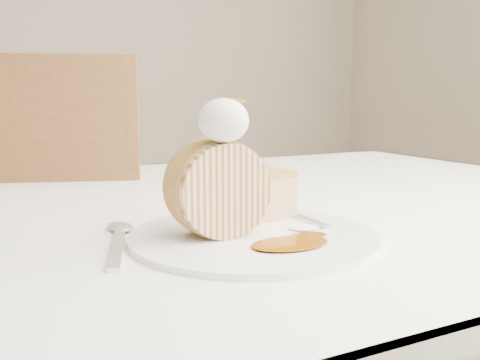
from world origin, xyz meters
name	(u,v)px	position (x,y,z in m)	size (l,w,h in m)	color
table	(199,266)	(0.00, 0.20, 0.66)	(1.40, 0.90, 0.75)	white
chair_far	(31,269)	(-0.18, 0.64, 0.55)	(0.58, 0.58, 0.97)	brown
plate	(253,236)	(-0.02, 0.00, 0.75)	(0.26, 0.26, 0.01)	white
roulade_slice	(218,189)	(-0.05, 0.01, 0.80)	(0.10, 0.10, 0.05)	beige
cake_chunk	(264,197)	(0.03, 0.06, 0.78)	(0.06, 0.05, 0.05)	tan
whipped_cream	(223,121)	(-0.05, 0.00, 0.87)	(0.05, 0.05, 0.04)	white
caramel_drizzle	(234,95)	(-0.04, 0.01, 0.90)	(0.02, 0.02, 0.01)	#743904
caramel_pool	(290,243)	(-0.01, -0.05, 0.76)	(0.08, 0.05, 0.00)	#743904
fork	(300,217)	(0.06, 0.04, 0.76)	(0.02, 0.15, 0.00)	silver
spoon	(117,249)	(-0.16, 0.02, 0.75)	(0.02, 0.16, 0.00)	silver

